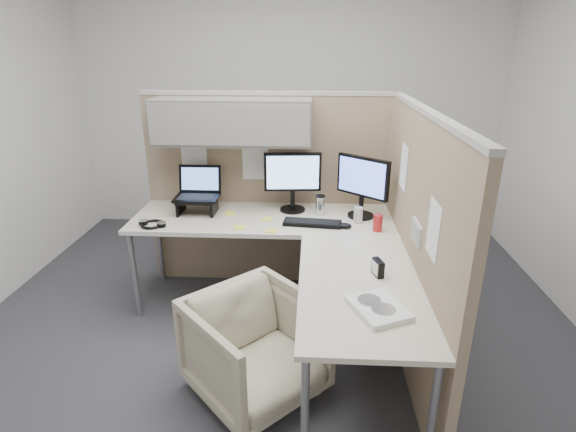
# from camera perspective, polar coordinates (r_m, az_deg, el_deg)

# --- Properties ---
(ground) EXTENTS (4.50, 4.50, 0.00)m
(ground) POSITION_cam_1_polar(r_m,az_deg,el_deg) (3.32, -2.04, -15.40)
(ground) COLOR #343439
(ground) RESTS_ON ground
(partition_back) EXTENTS (2.00, 0.36, 1.63)m
(partition_back) POSITION_cam_1_polar(r_m,az_deg,el_deg) (3.63, -4.53, 7.04)
(partition_back) COLOR #9B8366
(partition_back) RESTS_ON ground
(partition_right) EXTENTS (0.07, 2.03, 1.63)m
(partition_right) POSITION_cam_1_polar(r_m,az_deg,el_deg) (2.91, 15.61, -3.13)
(partition_right) COLOR #9B8366
(partition_right) RESTS_ON ground
(desk) EXTENTS (2.00, 1.98, 0.73)m
(desk) POSITION_cam_1_polar(r_m,az_deg,el_deg) (3.07, 0.33, -3.68)
(desk) COLOR beige
(desk) RESTS_ON ground
(office_chair) EXTENTS (0.92, 0.92, 0.69)m
(office_chair) POSITION_cam_1_polar(r_m,az_deg,el_deg) (2.71, -4.11, -15.83)
(office_chair) COLOR #B3AA8F
(office_chair) RESTS_ON ground
(monitor_left) EXTENTS (0.44, 0.20, 0.47)m
(monitor_left) POSITION_cam_1_polar(r_m,az_deg,el_deg) (3.49, 0.60, 4.96)
(monitor_left) COLOR black
(monitor_left) RESTS_ON desk
(monitor_right) EXTENTS (0.36, 0.31, 0.47)m
(monitor_right) POSITION_cam_1_polar(r_m,az_deg,el_deg) (3.40, 9.44, 4.27)
(monitor_right) COLOR black
(monitor_right) RESTS_ON desk
(laptop_station) EXTENTS (0.33, 0.29, 0.35)m
(laptop_station) POSITION_cam_1_polar(r_m,az_deg,el_deg) (3.57, -11.39, 2.57)
(laptop_station) COLOR black
(laptop_station) RESTS_ON desk
(keyboard) EXTENTS (0.43, 0.18, 0.02)m
(keyboard) POSITION_cam_1_polar(r_m,az_deg,el_deg) (3.29, 3.11, -0.90)
(keyboard) COLOR black
(keyboard) RESTS_ON desk
(mouse) EXTENTS (0.12, 0.09, 0.04)m
(mouse) POSITION_cam_1_polar(r_m,az_deg,el_deg) (3.25, 7.19, -1.20)
(mouse) COLOR black
(mouse) RESTS_ON desk
(travel_mug) EXTENTS (0.07, 0.07, 0.15)m
(travel_mug) POSITION_cam_1_polar(r_m,az_deg,el_deg) (3.47, 4.11, 1.42)
(travel_mug) COLOR silver
(travel_mug) RESTS_ON desk
(soda_can_green) EXTENTS (0.07, 0.07, 0.12)m
(soda_can_green) POSITION_cam_1_polar(r_m,az_deg,el_deg) (3.22, 11.33, -0.86)
(soda_can_green) COLOR #B21E1E
(soda_can_green) RESTS_ON desk
(soda_can_silver) EXTENTS (0.07, 0.07, 0.12)m
(soda_can_silver) POSITION_cam_1_polar(r_m,az_deg,el_deg) (3.35, 8.90, 0.12)
(soda_can_silver) COLOR silver
(soda_can_silver) RESTS_ON desk
(sticky_note_d) EXTENTS (0.09, 0.09, 0.01)m
(sticky_note_d) POSITION_cam_1_polar(r_m,az_deg,el_deg) (3.39, -2.66, -0.38)
(sticky_note_d) COLOR yellow
(sticky_note_d) RESTS_ON desk
(sticky_note_a) EXTENTS (0.09, 0.09, 0.01)m
(sticky_note_a) POSITION_cam_1_polar(r_m,az_deg,el_deg) (3.25, -6.20, -1.44)
(sticky_note_a) COLOR yellow
(sticky_note_a) RESTS_ON desk
(sticky_note_b) EXTENTS (0.09, 0.09, 0.01)m
(sticky_note_b) POSITION_cam_1_polar(r_m,az_deg,el_deg) (3.18, -2.13, -1.89)
(sticky_note_b) COLOR yellow
(sticky_note_b) RESTS_ON desk
(sticky_note_c) EXTENTS (0.09, 0.09, 0.01)m
(sticky_note_c) POSITION_cam_1_polar(r_m,az_deg,el_deg) (3.53, -7.35, 0.34)
(sticky_note_c) COLOR yellow
(sticky_note_c) RESTS_ON desk
(headphones) EXTENTS (0.21, 0.20, 0.03)m
(headphones) POSITION_cam_1_polar(r_m,az_deg,el_deg) (3.41, -16.86, -0.98)
(headphones) COLOR black
(headphones) RESTS_ON desk
(paper_stack) EXTENTS (0.33, 0.36, 0.03)m
(paper_stack) POSITION_cam_1_polar(r_m,az_deg,el_deg) (2.31, 11.39, -11.41)
(paper_stack) COLOR white
(paper_stack) RESTS_ON desk
(desk_clock) EXTENTS (0.06, 0.10, 0.10)m
(desk_clock) POSITION_cam_1_polar(r_m,az_deg,el_deg) (2.62, 11.33, -6.47)
(desk_clock) COLOR black
(desk_clock) RESTS_ON desk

